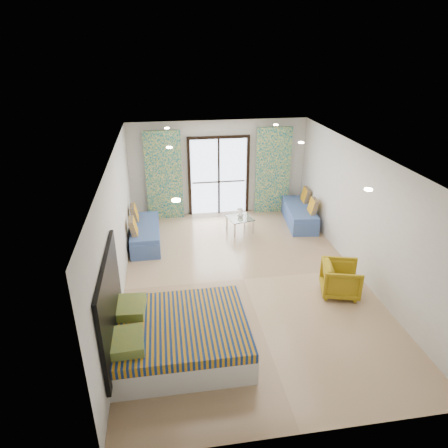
{
  "coord_description": "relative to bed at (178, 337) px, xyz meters",
  "views": [
    {
      "loc": [
        -1.53,
        -7.11,
        4.65
      ],
      "look_at": [
        -0.36,
        0.4,
        1.15
      ],
      "focal_mm": 32.0,
      "sensor_mm": 36.0,
      "label": 1
    }
  ],
  "objects": [
    {
      "name": "floor",
      "position": [
        1.48,
        1.99,
        -0.31
      ],
      "size": [
        5.0,
        7.5,
        0.01
      ],
      "primitive_type": null,
      "color": "#987A5A",
      "rests_on": "ground"
    },
    {
      "name": "ceiling",
      "position": [
        1.48,
        1.99,
        2.39
      ],
      "size": [
        5.0,
        7.5,
        0.01
      ],
      "primitive_type": null,
      "color": "silver",
      "rests_on": "ground"
    },
    {
      "name": "wall_back",
      "position": [
        1.48,
        5.74,
        1.04
      ],
      "size": [
        5.0,
        0.01,
        2.7
      ],
      "primitive_type": null,
      "color": "silver",
      "rests_on": "ground"
    },
    {
      "name": "wall_front",
      "position": [
        1.48,
        -1.76,
        1.04
      ],
      "size": [
        5.0,
        0.01,
        2.7
      ],
      "primitive_type": null,
      "color": "silver",
      "rests_on": "ground"
    },
    {
      "name": "wall_left",
      "position": [
        -1.02,
        1.99,
        1.04
      ],
      "size": [
        0.01,
        7.5,
        2.7
      ],
      "primitive_type": null,
      "color": "silver",
      "rests_on": "ground"
    },
    {
      "name": "wall_right",
      "position": [
        3.98,
        1.99,
        1.04
      ],
      "size": [
        0.01,
        7.5,
        2.7
      ],
      "primitive_type": null,
      "color": "silver",
      "rests_on": "ground"
    },
    {
      "name": "balcony_door",
      "position": [
        1.48,
        5.71,
        0.94
      ],
      "size": [
        1.76,
        0.08,
        2.28
      ],
      "color": "black",
      "rests_on": "floor"
    },
    {
      "name": "balcony_rail",
      "position": [
        1.48,
        5.72,
        0.64
      ],
      "size": [
        1.52,
        0.03,
        0.04
      ],
      "primitive_type": "cube",
      "color": "#595451",
      "rests_on": "balcony_door"
    },
    {
      "name": "curtain_left",
      "position": [
        -0.07,
        5.56,
        0.94
      ],
      "size": [
        1.0,
        0.1,
        2.5
      ],
      "primitive_type": "cube",
      "color": "silver",
      "rests_on": "floor"
    },
    {
      "name": "curtain_right",
      "position": [
        3.03,
        5.56,
        0.94
      ],
      "size": [
        1.0,
        0.1,
        2.5
      ],
      "primitive_type": "cube",
      "color": "silver",
      "rests_on": "floor"
    },
    {
      "name": "downlight_a",
      "position": [
        0.08,
        -0.01,
        2.36
      ],
      "size": [
        0.12,
        0.12,
        0.02
      ],
      "primitive_type": "cylinder",
      "color": "#FFE0B2",
      "rests_on": "ceiling"
    },
    {
      "name": "downlight_b",
      "position": [
        2.88,
        -0.01,
        2.36
      ],
      "size": [
        0.12,
        0.12,
        0.02
      ],
      "primitive_type": "cylinder",
      "color": "#FFE0B2",
      "rests_on": "ceiling"
    },
    {
      "name": "downlight_c",
      "position": [
        0.08,
        2.99,
        2.36
      ],
      "size": [
        0.12,
        0.12,
        0.02
      ],
      "primitive_type": "cylinder",
      "color": "#FFE0B2",
      "rests_on": "ceiling"
    },
    {
      "name": "downlight_d",
      "position": [
        2.88,
        2.99,
        2.36
      ],
      "size": [
        0.12,
        0.12,
        0.02
      ],
      "primitive_type": "cylinder",
      "color": "#FFE0B2",
      "rests_on": "ceiling"
    },
    {
      "name": "downlight_e",
      "position": [
        0.08,
        4.99,
        2.36
      ],
      "size": [
        0.12,
        0.12,
        0.02
      ],
      "primitive_type": "cylinder",
      "color": "#FFE0B2",
      "rests_on": "ceiling"
    },
    {
      "name": "downlight_f",
      "position": [
        2.88,
        4.99,
        2.36
      ],
      "size": [
        0.12,
        0.12,
        0.02
      ],
      "primitive_type": "cylinder",
      "color": "#FFE0B2",
      "rests_on": "ceiling"
    },
    {
      "name": "headboard",
      "position": [
        -0.98,
        0.0,
        0.74
      ],
      "size": [
        0.06,
        2.1,
        1.5
      ],
      "primitive_type": "cube",
      "color": "black",
      "rests_on": "floor"
    },
    {
      "name": "switch_plate",
      "position": [
        -0.99,
        1.25,
        0.74
      ],
      "size": [
        0.02,
        0.1,
        0.1
      ],
      "primitive_type": "cube",
      "color": "silver",
      "rests_on": "wall_left"
    },
    {
      "name": "bed",
      "position": [
        0.0,
        0.0,
        0.0
      ],
      "size": [
        2.18,
        1.78,
        0.75
      ],
      "color": "silver",
      "rests_on": "floor"
    },
    {
      "name": "daybed_left",
      "position": [
        -0.64,
        4.01,
        -0.04
      ],
      "size": [
        0.72,
        1.8,
        0.88
      ],
      "rotation": [
        0.0,
        0.0,
        0.02
      ],
      "color": "#3F5A97",
      "rests_on": "floor"
    },
    {
      "name": "daybed_right",
      "position": [
        3.6,
        4.61,
        -0.04
      ],
      "size": [
        0.88,
        1.84,
        0.88
      ],
      "rotation": [
        0.0,
        0.0,
        -0.11
      ],
      "color": "#3F5A97",
      "rests_on": "floor"
    },
    {
      "name": "coffee_table",
      "position": [
        1.84,
        4.33,
        0.04
      ],
      "size": [
        0.73,
        0.73,
        0.7
      ],
      "rotation": [
        0.0,
        0.0,
        0.24
      ],
      "color": "silver",
      "rests_on": "floor"
    },
    {
      "name": "vase",
      "position": [
        1.86,
        4.35,
        0.17
      ],
      "size": [
        0.2,
        0.21,
        0.17
      ],
      "primitive_type": "imported",
      "rotation": [
        0.0,
        0.0,
        0.25
      ],
      "color": "white",
      "rests_on": "coffee_table"
    },
    {
      "name": "armchair",
      "position": [
        3.28,
        1.19,
        0.06
      ],
      "size": [
        0.84,
        0.87,
        0.74
      ],
      "primitive_type": "imported",
      "rotation": [
        0.0,
        0.0,
        1.3
      ],
      "color": "#A68815",
      "rests_on": "floor"
    }
  ]
}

